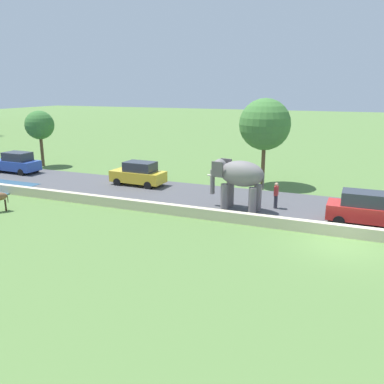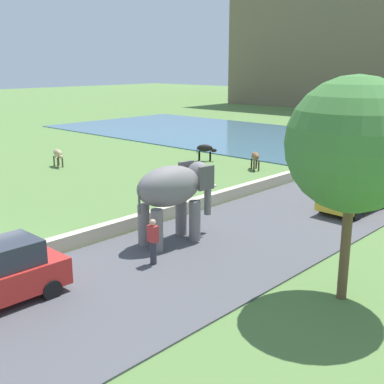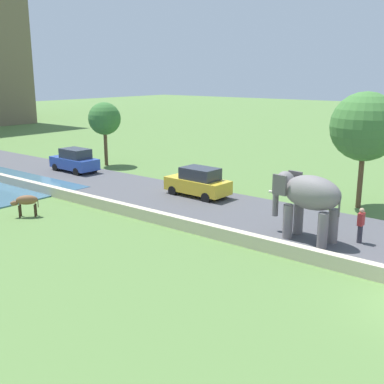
% 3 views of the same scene
% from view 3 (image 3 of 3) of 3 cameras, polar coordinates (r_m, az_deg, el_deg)
% --- Properties ---
extents(road_surface, '(7.00, 120.00, 0.06)m').
position_cam_3_polar(road_surface, '(31.23, -9.09, 0.52)').
color(road_surface, '#4C4C51').
rests_on(road_surface, ground).
extents(barrier_wall, '(0.40, 110.00, 0.59)m').
position_cam_3_polar(barrier_wall, '(27.30, -12.14, -1.01)').
color(barrier_wall, beige).
rests_on(barrier_wall, ground).
extents(elephant, '(1.73, 3.55, 2.99)m').
position_cam_3_polar(elephant, '(21.32, 13.66, -0.50)').
color(elephant, slate).
rests_on(elephant, ground).
extents(person_beside_elephant, '(0.36, 0.22, 1.63)m').
position_cam_3_polar(person_beside_elephant, '(21.87, 19.57, -3.73)').
color(person_beside_elephant, '#33333D').
rests_on(person_beside_elephant, ground).
extents(car_blue, '(1.89, 4.05, 1.80)m').
position_cam_3_polar(car_blue, '(36.73, -13.90, 3.70)').
color(car_blue, '#2D4CA8').
rests_on(car_blue, ground).
extents(car_yellow, '(1.90, 4.06, 1.80)m').
position_cam_3_polar(car_yellow, '(28.48, 0.75, 1.18)').
color(car_yellow, gold).
rests_on(car_yellow, ground).
extents(cow_brown, '(1.25, 1.18, 1.15)m').
position_cam_3_polar(cow_brown, '(25.97, -19.31, -1.04)').
color(cow_brown, brown).
rests_on(cow_brown, ground).
extents(tree_near, '(2.57, 2.57, 5.05)m').
position_cam_3_polar(tree_near, '(38.66, -10.46, 8.62)').
color(tree_near, brown).
rests_on(tree_near, ground).
extents(tree_mid, '(3.70, 3.70, 6.34)m').
position_cam_3_polar(tree_mid, '(27.18, 20.04, 7.37)').
color(tree_mid, brown).
rests_on(tree_mid, ground).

